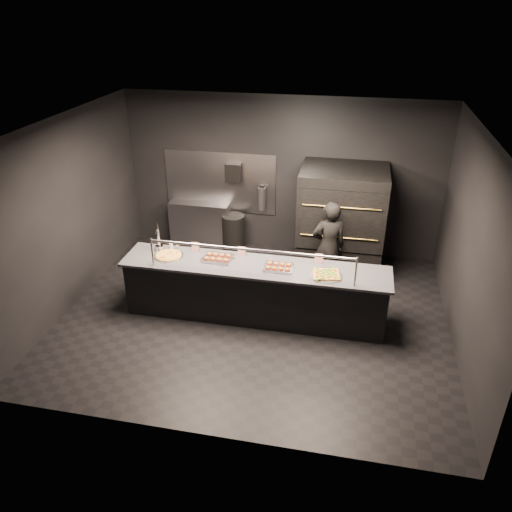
% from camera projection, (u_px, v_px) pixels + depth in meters
% --- Properties ---
extents(room, '(6.04, 6.00, 3.00)m').
position_uv_depth(room, '(254.00, 229.00, 7.33)').
color(room, black).
rests_on(room, ground).
extents(service_counter, '(4.10, 0.78, 1.37)m').
position_uv_depth(service_counter, '(255.00, 291.00, 7.77)').
color(service_counter, black).
rests_on(service_counter, ground).
extents(pizza_oven, '(1.50, 1.23, 1.91)m').
position_uv_depth(pizza_oven, '(341.00, 219.00, 8.97)').
color(pizza_oven, black).
rests_on(pizza_oven, ground).
extents(prep_shelf, '(1.20, 0.35, 0.90)m').
position_uv_depth(prep_shelf, '(200.00, 224.00, 10.07)').
color(prep_shelf, '#99999E').
rests_on(prep_shelf, ground).
extents(towel_dispenser, '(0.30, 0.20, 0.35)m').
position_uv_depth(towel_dispenser, '(234.00, 172.00, 9.49)').
color(towel_dispenser, black).
rests_on(towel_dispenser, room).
extents(fire_extinguisher, '(0.14, 0.14, 0.51)m').
position_uv_depth(fire_extinguisher, '(262.00, 198.00, 9.63)').
color(fire_extinguisher, '#B2B2B7').
rests_on(fire_extinguisher, room).
extents(beer_tap, '(0.13, 0.18, 0.50)m').
position_uv_depth(beer_tap, '(159.00, 242.00, 7.94)').
color(beer_tap, silver).
rests_on(beer_tap, service_counter).
extents(round_pizza, '(0.46, 0.46, 0.03)m').
position_uv_depth(round_pizza, '(169.00, 255.00, 7.81)').
color(round_pizza, silver).
rests_on(round_pizza, service_counter).
extents(slider_tray_a, '(0.52, 0.45, 0.07)m').
position_uv_depth(slider_tray_a, '(218.00, 258.00, 7.71)').
color(slider_tray_a, silver).
rests_on(slider_tray_a, service_counter).
extents(slider_tray_b, '(0.46, 0.37, 0.07)m').
position_uv_depth(slider_tray_b, '(278.00, 267.00, 7.45)').
color(slider_tray_b, silver).
rests_on(slider_tray_b, service_counter).
extents(square_pizza, '(0.48, 0.48, 0.05)m').
position_uv_depth(square_pizza, '(326.00, 274.00, 7.27)').
color(square_pizza, silver).
rests_on(square_pizza, service_counter).
extents(condiment_jar, '(0.17, 0.07, 0.11)m').
position_uv_depth(condiment_jar, '(173.00, 246.00, 8.02)').
color(condiment_jar, silver).
rests_on(condiment_jar, service_counter).
extents(tent_cards, '(2.08, 0.04, 0.15)m').
position_uv_depth(tent_cards, '(251.00, 252.00, 7.78)').
color(tent_cards, white).
rests_on(tent_cards, service_counter).
extents(trash_bin, '(0.44, 0.44, 0.74)m').
position_uv_depth(trash_bin, '(233.00, 233.00, 9.86)').
color(trash_bin, black).
rests_on(trash_bin, ground).
extents(worker, '(0.68, 0.56, 1.61)m').
position_uv_depth(worker, '(328.00, 247.00, 8.36)').
color(worker, black).
rests_on(worker, ground).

